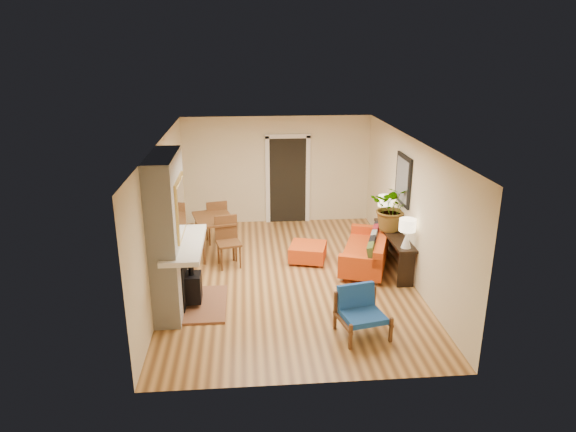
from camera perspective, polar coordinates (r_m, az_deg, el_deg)
name	(u,v)px	position (r m, az deg, el deg)	size (l,w,h in m)	color
room_shell	(305,178)	(11.93, 1.90, 4.21)	(6.50, 6.50, 6.50)	tan
fireplace	(171,238)	(8.47, -12.92, -2.36)	(1.09, 1.68, 2.60)	white
sofa	(369,251)	(10.28, 9.00, -3.81)	(1.38, 2.03, 0.74)	silver
ottoman	(308,252)	(10.43, 2.22, -3.98)	(0.86, 0.86, 0.35)	silver
blue_chair	(360,309)	(7.97, 8.02, -10.18)	(0.82, 0.81, 0.72)	brown
dining_table	(218,224)	(10.72, -7.82, -0.92)	(1.07, 1.89, 0.99)	brown
console_table	(394,240)	(10.18, 11.69, -2.68)	(0.34, 1.85, 0.72)	black
lamp_near	(407,230)	(9.36, 13.10, -1.51)	(0.30, 0.30, 0.54)	white
lamp_far	(385,205)	(10.70, 10.75, 1.20)	(0.30, 0.30, 0.54)	white
houseplant	(393,207)	(10.15, 11.56, 0.93)	(0.84, 0.72, 0.93)	#1E5919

